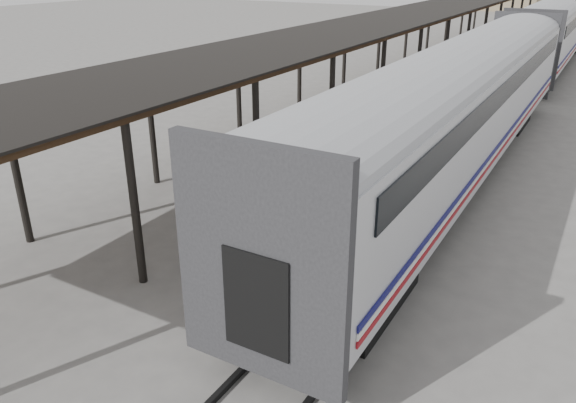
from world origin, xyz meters
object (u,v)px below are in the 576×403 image
(baggage_cart, at_px, (238,231))
(porter, at_px, (229,205))
(luggage_tug, at_px, (365,103))
(pedestrian, at_px, (360,98))

(baggage_cart, height_order, porter, porter)
(baggage_cart, distance_m, luggage_tug, 14.57)
(luggage_tug, distance_m, porter, 15.29)
(luggage_tug, bearing_deg, pedestrian, -121.80)
(luggage_tug, xyz_separation_m, porter, (2.80, -15.00, 0.99))
(pedestrian, bearing_deg, luggage_tug, -109.20)
(porter, relative_size, pedestrian, 0.86)
(pedestrian, bearing_deg, porter, 114.29)
(porter, bearing_deg, luggage_tug, 6.23)
(baggage_cart, relative_size, pedestrian, 1.32)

